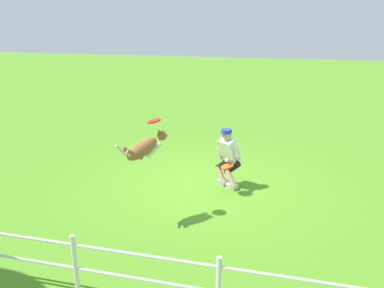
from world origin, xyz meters
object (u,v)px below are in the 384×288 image
person (228,156)px  frisbee_flying (154,121)px  frisbee_held (227,166)px  dog (145,148)px

person → frisbee_flying: bearing=-3.0°
frisbee_held → person: bearing=-83.4°
dog → frisbee_held: bearing=-1.3°
dog → frisbee_held: (-1.20, -1.41, -0.77)m
person → dog: bearing=-0.9°
person → frisbee_held: (-0.04, 0.38, -0.09)m
person → frisbee_flying: (1.07, 1.54, 1.08)m
dog → frisbee_flying: (-0.09, -0.26, 0.40)m
dog → frisbee_flying: size_ratio=3.51×
frisbee_flying → frisbee_held: frisbee_flying is taller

